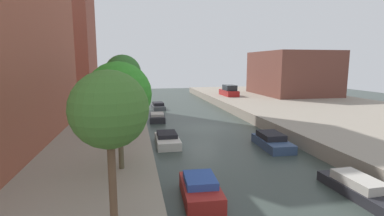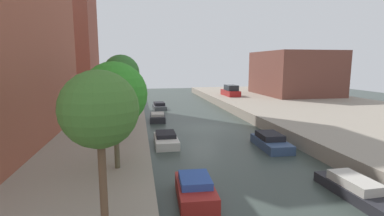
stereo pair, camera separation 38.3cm
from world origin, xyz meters
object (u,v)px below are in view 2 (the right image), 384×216
object	(u,v)px
street_tree_0	(99,110)
street_tree_3	(125,77)
moored_boat_left_3	(158,117)
moored_boat_left_4	(159,106)
street_tree_2	(121,74)
street_tree_1	(115,95)
parked_car	(231,91)
moored_boat_left_1	(195,190)
moored_boat_right_2	(271,142)
low_block_right	(294,73)
moored_boat_left_2	(166,140)
moored_boat_right_1	(356,190)

from	to	relation	value
street_tree_0	street_tree_3	distance (m)	16.23
street_tree_0	street_tree_3	world-z (taller)	street_tree_3
moored_boat_left_3	moored_boat_left_4	distance (m)	7.67
street_tree_3	street_tree_2	bearing A→B (deg)	-90.00
street_tree_1	moored_boat_left_4	size ratio (longest dim) A/B	1.43
parked_car	moored_boat_left_1	xyz separation A→B (m)	(-11.21, -29.09, -1.23)
moored_boat_right_2	parked_car	bearing A→B (deg)	78.51
low_block_right	parked_car	size ratio (longest dim) A/B	2.65
parked_car	moored_boat_left_1	size ratio (longest dim) A/B	1.41
moored_boat_left_2	moored_boat_left_3	bearing A→B (deg)	90.08
street_tree_1	moored_boat_left_1	world-z (taller)	street_tree_1
moored_boat_left_4	moored_boat_right_1	size ratio (longest dim) A/B	0.83
moored_boat_left_2	moored_boat_right_1	world-z (taller)	moored_boat_right_1
moored_boat_left_3	moored_boat_left_4	xyz separation A→B (m)	(0.74, 7.64, 0.00)
street_tree_3	moored_boat_right_1	xyz separation A→B (m)	(10.18, -13.99, -4.32)
street_tree_3	moored_boat_right_2	distance (m)	12.56
street_tree_0	moored_boat_left_3	distance (m)	21.17
low_block_right	moored_boat_left_4	bearing A→B (deg)	-168.97
low_block_right	moored_boat_right_1	distance (m)	33.55
street_tree_0	parked_car	xyz separation A→B (m)	(14.51, 32.43, -2.85)
street_tree_1	moored_boat_right_2	size ratio (longest dim) A/B	1.27
street_tree_2	moored_boat_left_4	size ratio (longest dim) A/B	1.56
street_tree_2	street_tree_0	bearing A→B (deg)	-90.00
low_block_right	moored_boat_left_3	world-z (taller)	low_block_right
moored_boat_left_1	street_tree_0	bearing A→B (deg)	-134.67
moored_boat_left_3	moored_boat_right_2	size ratio (longest dim) A/B	0.87
low_block_right	moored_boat_left_4	xyz separation A→B (m)	(-20.96, -4.08, -3.91)
moored_boat_left_2	moored_boat_left_3	size ratio (longest dim) A/B	1.04
moored_boat_left_2	low_block_right	bearing A→B (deg)	43.26
low_block_right	moored_boat_right_2	distance (m)	27.11
moored_boat_left_4	moored_boat_right_1	xyz separation A→B (m)	(6.57, -25.96, -0.00)
moored_boat_left_1	moored_boat_left_4	distance (m)	24.87
street_tree_3	moored_boat_left_1	bearing A→B (deg)	-75.65
street_tree_0	street_tree_1	world-z (taller)	street_tree_1
moored_boat_left_3	street_tree_2	bearing A→B (deg)	-106.66
street_tree_3	moored_boat_right_2	bearing A→B (deg)	-32.94
street_tree_3	moored_boat_left_3	size ratio (longest dim) A/B	1.44
street_tree_1	moored_boat_right_2	world-z (taller)	street_tree_1
moored_boat_left_1	moored_boat_left_3	xyz separation A→B (m)	(-0.43, 17.23, -0.07)
moored_boat_right_2	street_tree_1	bearing A→B (deg)	-154.54
street_tree_1	moored_boat_left_3	world-z (taller)	street_tree_1
street_tree_1	moored_boat_right_1	world-z (taller)	street_tree_1
moored_boat_right_1	street_tree_3	bearing A→B (deg)	126.03
parked_car	moored_boat_left_3	bearing A→B (deg)	-134.46
moored_boat_left_1	moored_boat_left_2	xyz separation A→B (m)	(-0.42, 8.54, -0.07)
street_tree_2	moored_boat_left_1	size ratio (longest dim) A/B	1.69
street_tree_0	moored_boat_left_3	world-z (taller)	street_tree_0
street_tree_2	moored_boat_right_2	bearing A→B (deg)	-6.69
moored_boat_left_1	low_block_right	bearing A→B (deg)	53.69
moored_boat_left_2	moored_boat_left_4	xyz separation A→B (m)	(0.73, 16.32, -0.00)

